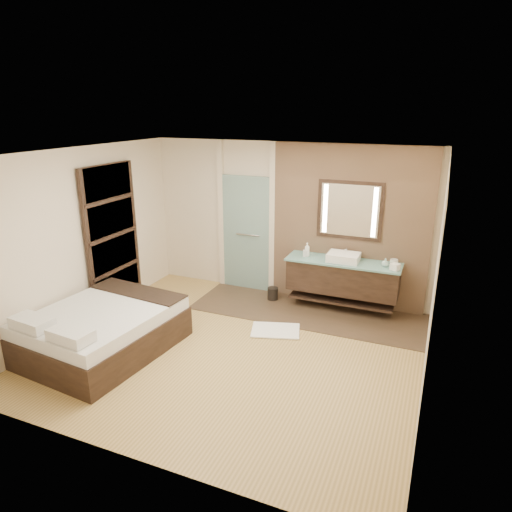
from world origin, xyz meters
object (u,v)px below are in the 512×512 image
at_px(mirror_unit, 350,210).
at_px(bed, 103,330).
at_px(vanity, 343,277).
at_px(waste_bin, 273,294).

bearing_deg(mirror_unit, bed, -133.96).
distance_m(vanity, waste_bin, 1.28).
height_order(bed, waste_bin, bed).
xyz_separation_m(mirror_unit, bed, (-2.75, -2.85, -1.34)).
xyz_separation_m(mirror_unit, waste_bin, (-1.20, -0.31, -1.54)).
xyz_separation_m(vanity, bed, (-2.75, -2.61, -0.27)).
bearing_deg(bed, mirror_unit, 51.67).
height_order(vanity, mirror_unit, mirror_unit).
relative_size(vanity, waste_bin, 8.06).
distance_m(vanity, bed, 3.80).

